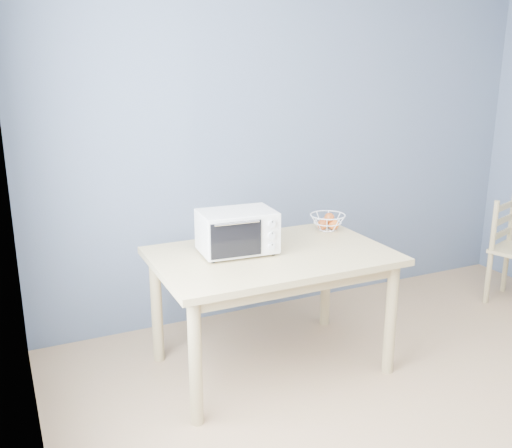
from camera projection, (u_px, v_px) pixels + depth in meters
name	position (u px, v px, depth m)	size (l,w,h in m)	color
dining_table	(272.00, 269.00, 3.42)	(1.40, 0.90, 0.75)	tan
toaster_oven	(234.00, 231.00, 3.35)	(0.46, 0.34, 0.26)	silver
fruit_basket	(327.00, 221.00, 3.84)	(0.28, 0.28, 0.12)	white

